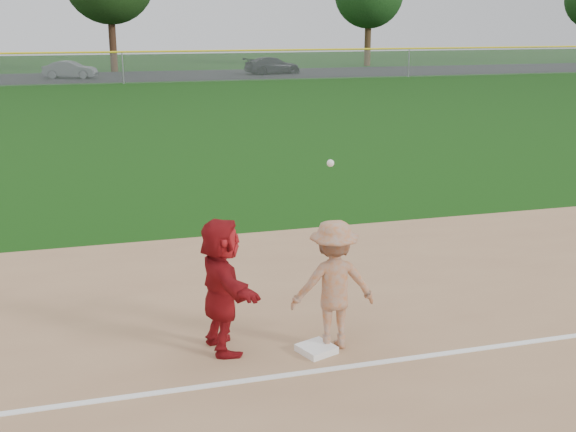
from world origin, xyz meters
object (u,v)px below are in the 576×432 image
object	(u,v)px
first_base	(316,349)
base_runner	(222,285)
car_mid	(70,70)
car_right	(273,66)

from	to	relation	value
first_base	base_runner	bearing A→B (deg)	159.92
base_runner	car_mid	size ratio (longest dim) A/B	0.48
base_runner	first_base	bearing A→B (deg)	-116.01
first_base	car_mid	xyz separation A→B (m)	(-3.16, 45.54, 0.54)
car_right	first_base	bearing A→B (deg)	154.37
base_runner	car_right	size ratio (longest dim) A/B	0.40
first_base	car_mid	distance (m)	45.65
car_mid	first_base	bearing A→B (deg)	-160.95
first_base	base_runner	xyz separation A→B (m)	(-1.11, 0.40, 0.82)
first_base	base_runner	distance (m)	1.43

